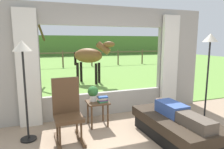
% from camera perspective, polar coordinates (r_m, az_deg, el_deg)
% --- Properties ---
extents(back_wall_with_window, '(5.20, 0.12, 2.55)m').
position_cam_1_polar(back_wall_with_window, '(4.76, -1.87, 3.22)').
color(back_wall_with_window, '#9E998E').
rests_on(back_wall_with_window, ground_plane).
extents(curtain_panel_left, '(0.44, 0.10, 2.40)m').
position_cam_1_polar(curtain_panel_left, '(4.41, -22.65, 1.35)').
color(curtain_panel_left, silver).
rests_on(curtain_panel_left, ground_plane).
extents(curtain_panel_right, '(0.44, 0.10, 2.40)m').
position_cam_1_polar(curtain_panel_right, '(5.41, 15.94, 3.08)').
color(curtain_panel_right, silver).
rests_on(curtain_panel_right, ground_plane).
extents(outdoor_pasture_lawn, '(36.00, 21.68, 0.02)m').
position_cam_1_polar(outdoor_pasture_lawn, '(15.58, -14.23, 2.70)').
color(outdoor_pasture_lawn, olive).
rests_on(outdoor_pasture_lawn, ground_plane).
extents(distant_hill_ridge, '(36.00, 2.00, 2.40)m').
position_cam_1_polar(distant_hill_ridge, '(25.30, -16.55, 7.79)').
color(distant_hill_ridge, '#4C7132').
rests_on(distant_hill_ridge, ground_plane).
extents(recliner_sofa, '(0.95, 1.73, 0.42)m').
position_cam_1_polar(recliner_sofa, '(3.95, 17.53, -14.10)').
color(recliner_sofa, black).
rests_on(recliner_sofa, ground_plane).
extents(reclining_person, '(0.36, 1.43, 0.22)m').
position_cam_1_polar(reclining_person, '(3.80, 18.22, -10.15)').
color(reclining_person, '#334C8C').
rests_on(reclining_person, recliner_sofa).
extents(rocking_chair, '(0.50, 0.70, 1.12)m').
position_cam_1_polar(rocking_chair, '(3.74, -12.53, -9.86)').
color(rocking_chair, '#4C331E').
rests_on(rocking_chair, ground_plane).
extents(side_table, '(0.44, 0.44, 0.52)m').
position_cam_1_polar(side_table, '(4.28, -4.10, -8.82)').
color(side_table, '#4C331E').
rests_on(side_table, ground_plane).
extents(potted_plant, '(0.22, 0.22, 0.32)m').
position_cam_1_polar(potted_plant, '(4.24, -5.41, -5.12)').
color(potted_plant, silver).
rests_on(potted_plant, side_table).
extents(book_stack, '(0.21, 0.17, 0.12)m').
position_cam_1_polar(book_stack, '(4.20, -2.67, -7.02)').
color(book_stack, '#337247').
rests_on(book_stack, side_table).
extents(floor_lamp_left, '(0.32, 0.32, 1.78)m').
position_cam_1_polar(floor_lamp_left, '(3.74, -23.83, 3.56)').
color(floor_lamp_left, black).
rests_on(floor_lamp_left, ground_plane).
extents(floor_lamp_right, '(0.32, 0.32, 1.92)m').
position_cam_1_polar(floor_lamp_right, '(4.78, 25.83, 5.98)').
color(floor_lamp_right, black).
rests_on(floor_lamp_right, ground_plane).
extents(horse, '(1.64, 1.40, 1.73)m').
position_cam_1_polar(horse, '(8.42, -6.25, 5.24)').
color(horse, brown).
rests_on(horse, outdoor_pasture_lawn).
extents(pasture_tree, '(1.57, 1.58, 3.07)m').
position_cam_1_polar(pasture_tree, '(9.09, -21.10, 6.39)').
color(pasture_tree, '#4C3823').
rests_on(pasture_tree, outdoor_pasture_lawn).
extents(pasture_fence_line, '(16.10, 0.10, 1.10)m').
position_cam_1_polar(pasture_fence_line, '(14.00, -13.74, 5.01)').
color(pasture_fence_line, brown).
rests_on(pasture_fence_line, outdoor_pasture_lawn).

